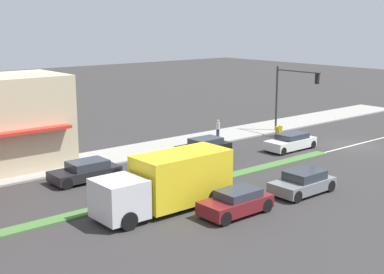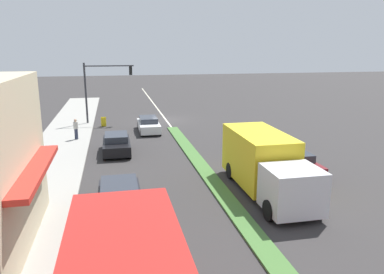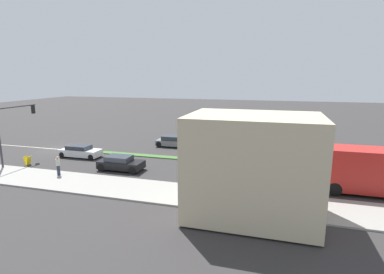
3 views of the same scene
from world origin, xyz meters
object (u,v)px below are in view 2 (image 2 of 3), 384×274
Objects in this scene: suv_grey at (261,141)px; suv_black at (117,144)px; pedestrian at (76,129)px; sedan_dark at (120,197)px; delivery_truck at (265,163)px; sedan_maroon at (296,163)px; traffic_signal_main at (101,82)px; warning_aframe_sign at (104,122)px; van_white at (149,125)px.

suv_grey is 10.09m from suv_black.
pedestrian is 0.40× the size of suv_black.
suv_black is at bearing -90.00° from sedan_dark.
pedestrian is 0.21× the size of delivery_truck.
traffic_signal_main is at bearing -57.13° from sedan_maroon.
sedan_dark is at bearing 93.18° from warning_aframe_sign.
warning_aframe_sign is at bearing -65.40° from delivery_truck.
van_white is at bearing -73.63° from delivery_truck.
suv_grey is 0.91× the size of van_white.
sedan_maroon is (-11.05, 15.87, 0.21)m from warning_aframe_sign.
sedan_dark is at bearing 79.95° from van_white.
pedestrian is at bearing -77.55° from sedan_dark.
suv_grey is 10.46m from van_white.
pedestrian is 14.02m from sedan_dark.
pedestrian reaches higher than sedan_dark.
van_white is (-3.85, 3.03, 0.18)m from warning_aframe_sign.
warning_aframe_sign is at bearing -111.01° from pedestrian.
pedestrian is at bearing 19.96° from van_white.
traffic_signal_main is 1.40× the size of suv_black.
warning_aframe_sign is 0.11× the size of delivery_truck.
sedan_maroon is at bearing 122.87° from traffic_signal_main.
traffic_signal_main is at bearing -86.66° from warning_aframe_sign.
pedestrian is at bearing 68.99° from warning_aframe_sign.
delivery_truck is at bearing -173.51° from sedan_dark.
suv_black is at bearing -50.54° from delivery_truck.
warning_aframe_sign is 0.22× the size of suv_grey.
sedan_maroon is (-10.00, -2.96, 0.02)m from sedan_dark.
van_white is 1.10× the size of sedan_maroon.
delivery_truck is (-8.32, 19.36, -2.43)m from traffic_signal_main.
warning_aframe_sign is 9.32m from suv_black.
delivery_truck is (-8.25, 18.01, 1.04)m from warning_aframe_sign.
sedan_dark is 1.09× the size of sedan_maroon.
sedan_maroon is at bearing 90.00° from suv_grey.
traffic_signal_main is at bearing -106.29° from pedestrian.
sedan_maroon is at bearing 140.52° from pedestrian.
van_white is (-3.92, 4.38, -3.30)m from traffic_signal_main.
sedan_dark is at bearing 90.00° from suv_black.
traffic_signal_main reaches higher than van_white.
traffic_signal_main is 0.75× the size of delivery_truck.
delivery_truck is (-10.22, 12.87, 0.50)m from pedestrian.
pedestrian is 0.38× the size of van_white.
warning_aframe_sign is 19.83m from delivery_truck.
delivery_truck is at bearing 106.37° from van_white.
pedestrian is 6.20m from van_white.
delivery_truck reaches higher than sedan_maroon.
pedestrian is 16.87m from sedan_maroon.
warning_aframe_sign is 0.22× the size of sedan_maroon.
van_white is at bearing 141.78° from warning_aframe_sign.
suv_grey is 5.25m from sedan_maroon.
suv_grey reaches higher than van_white.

